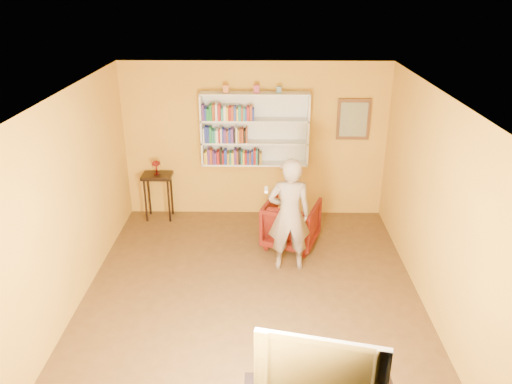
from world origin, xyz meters
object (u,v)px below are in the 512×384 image
(bookshelf, at_px, (255,129))
(console_table, at_px, (158,182))
(person, at_px, (289,215))
(television, at_px, (321,361))
(armchair, at_px, (291,223))
(ruby_lustre, at_px, (156,165))

(bookshelf, height_order, console_table, bookshelf)
(person, bearing_deg, television, 89.83)
(console_table, distance_m, television, 5.08)
(console_table, height_order, armchair, console_table)
(ruby_lustre, xyz_separation_m, television, (2.35, -4.50, -0.18))
(bookshelf, xyz_separation_m, ruby_lustre, (-1.68, -0.16, -0.59))
(armchair, bearing_deg, console_table, -2.84)
(armchair, bearing_deg, bookshelf, -42.07)
(armchair, relative_size, television, 0.70)
(ruby_lustre, bearing_deg, person, -36.14)
(bookshelf, xyz_separation_m, armchair, (0.59, -1.08, -1.22))
(bookshelf, distance_m, television, 4.77)
(console_table, bearing_deg, bookshelf, 5.42)
(bookshelf, bearing_deg, person, -73.68)
(armchair, distance_m, person, 0.84)
(ruby_lustre, xyz_separation_m, person, (2.20, -1.60, -0.16))
(person, bearing_deg, ruby_lustre, -39.31)
(armchair, height_order, person, person)
(ruby_lustre, height_order, person, person)
(console_table, xyz_separation_m, armchair, (2.27, -0.92, -0.31))
(person, distance_m, television, 2.90)
(bookshelf, height_order, armchair, bookshelf)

